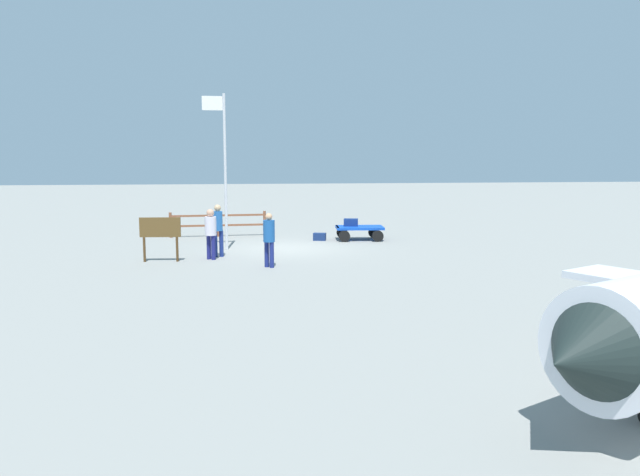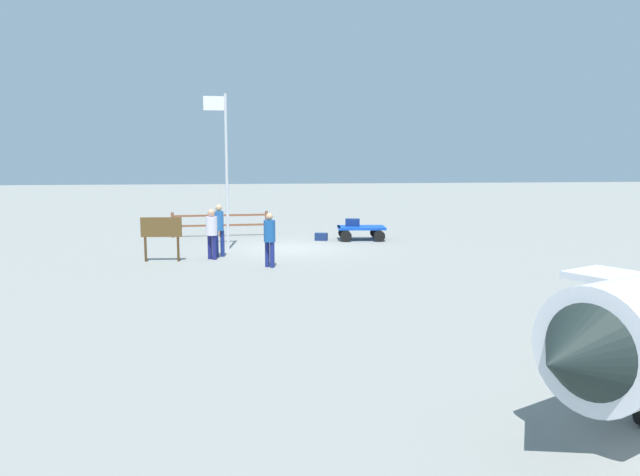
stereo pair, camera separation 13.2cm
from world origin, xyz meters
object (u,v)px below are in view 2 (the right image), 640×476
Objects in this scene: flagpole at (225,162)px; signboard at (161,231)px; worker_supervisor at (212,230)px; suitcase_maroon at (321,237)px; worker_lead at (219,227)px; suitcase_navy at (353,222)px; worker_trailing at (270,236)px; luggage_cart at (361,230)px.

flagpole is 3.91× the size of signboard.
worker_supervisor is 3.13m from flagpole.
worker_supervisor reaches higher than signboard.
suitcase_maroon is 5.46m from worker_lead.
worker_supervisor is 0.30× the size of flagpole.
suitcase_navy is 0.39× the size of worker_trailing.
worker_trailing is at bearing 109.38° from flagpole.
worker_supervisor is at bearing 45.02° from suitcase_maroon.
worker_trailing is 2.50m from worker_supervisor.
signboard is (3.38, -1.53, 0.02)m from worker_trailing.
luggage_cart is at bearing 149.29° from suitcase_navy.
worker_trailing is at bearing 155.69° from signboard.
worker_lead is at bearing 83.30° from flagpole.
worker_supervisor reaches higher than suitcase_maroon.
suitcase_navy is at bearing -144.29° from worker_lead.
suitcase_navy is 7.00m from worker_supervisor.
luggage_cart is 8.59m from signboard.
luggage_cart is at bearing 178.59° from suitcase_maroon.
worker_lead is (5.58, 3.61, 0.59)m from luggage_cart.
flagpole is at bearing 22.81° from suitcase_navy.
worker_lead is 2.73m from flagpole.
worker_trailing is (2.39, 5.92, 0.81)m from suitcase_maroon.
luggage_cart is 1.22× the size of worker_trailing.
suitcase_navy is at bearing -173.93° from suitcase_maroon.
worker_trailing is at bearing 58.61° from suitcase_navy.
suitcase_maroon is at bearing -142.69° from signboard.
worker_supervisor is at bearing 67.29° from worker_lead.
suitcase_maroon is 6.44m from worker_trailing.
luggage_cart is at bearing -144.42° from worker_supervisor.
suitcase_navy is 6.50m from worker_lead.
suitcase_maroon is (1.31, 0.14, -0.55)m from suitcase_navy.
signboard is at bearing -24.31° from worker_trailing.
worker_trailing reaches higher than signboard.
flagpole reaches higher than suitcase_navy.
suitcase_navy is at bearing -121.39° from worker_trailing.
worker_trailing is (3.70, 6.06, 0.26)m from suitcase_navy.
flagpole is (3.77, 2.00, 3.03)m from suitcase_maroon.
luggage_cart is at bearing -160.01° from flagpole.
suitcase_navy is at bearing -147.36° from signboard.
flagpole reaches higher than luggage_cart.
suitcase_maroon is 0.40× the size of signboard.
worker_trailing is at bearing 124.75° from worker_lead.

